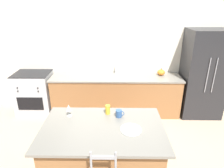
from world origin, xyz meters
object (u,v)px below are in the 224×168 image
(refrigerator, at_px, (203,74))
(oven_range, at_px, (35,93))
(pumpkin_decoration, at_px, (161,72))
(wine_glass, at_px, (69,108))
(coffee_mug, at_px, (119,113))
(dinner_plate, at_px, (131,129))
(tumbler_cup, at_px, (108,110))

(refrigerator, height_order, oven_range, refrigerator)
(refrigerator, distance_m, pumpkin_decoration, 0.91)
(pumpkin_decoration, bearing_deg, oven_range, -178.54)
(wine_glass, distance_m, coffee_mug, 0.72)
(refrigerator, xyz_separation_m, pumpkin_decoration, (-0.90, 0.10, 0.00))
(coffee_mug, bearing_deg, oven_range, 137.81)
(oven_range, distance_m, pumpkin_decoration, 2.95)
(oven_range, height_order, dinner_plate, oven_range)
(oven_range, xyz_separation_m, tumbler_cup, (1.77, -1.67, 0.51))
(refrigerator, relative_size, coffee_mug, 15.50)
(dinner_plate, bearing_deg, coffee_mug, 114.82)
(refrigerator, distance_m, coffee_mug, 2.55)
(refrigerator, xyz_separation_m, dinner_plate, (-1.74, -2.04, -0.03))
(refrigerator, distance_m, oven_range, 3.85)
(dinner_plate, bearing_deg, refrigerator, 49.51)
(refrigerator, bearing_deg, wine_glass, -146.67)
(dinner_plate, height_order, pumpkin_decoration, pumpkin_decoration)
(pumpkin_decoration, bearing_deg, coffee_mug, -118.39)
(refrigerator, height_order, tumbler_cup, refrigerator)
(coffee_mug, distance_m, tumbler_cup, 0.18)
(oven_range, distance_m, tumbler_cup, 2.48)
(tumbler_cup, height_order, pumpkin_decoration, same)
(oven_range, distance_m, coffee_mug, 2.65)
(refrigerator, xyz_separation_m, coffee_mug, (-1.89, -1.72, 0.01))
(oven_range, relative_size, pumpkin_decoration, 5.65)
(pumpkin_decoration, bearing_deg, wine_glass, -133.13)
(dinner_plate, xyz_separation_m, coffee_mug, (-0.15, 0.32, 0.04))
(oven_range, relative_size, coffee_mug, 7.73)
(coffee_mug, relative_size, pumpkin_decoration, 0.73)
(refrigerator, bearing_deg, dinner_plate, -130.49)
(oven_range, bearing_deg, wine_glass, -55.04)
(wine_glass, distance_m, pumpkin_decoration, 2.48)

